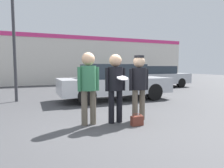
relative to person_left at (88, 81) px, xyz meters
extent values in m
plane|color=#3F3F42|center=(0.39, -0.26, -1.08)|extent=(56.00, 56.00, 0.00)
cube|color=silver|center=(0.39, 11.36, 0.87)|extent=(24.00, 0.18, 3.90)
cube|color=#E0337A|center=(0.39, 11.25, 2.68)|extent=(24.00, 0.04, 0.30)
cylinder|color=#665B4C|center=(-0.11, 0.00, -0.65)|extent=(0.15, 0.15, 0.85)
cylinder|color=#665B4C|center=(0.11, 0.00, -0.65)|extent=(0.15, 0.15, 0.85)
cylinder|color=#33724C|center=(0.00, 0.00, 0.08)|extent=(0.37, 0.37, 0.60)
cylinder|color=#33724C|center=(-0.23, 0.00, 0.06)|extent=(0.09, 0.09, 0.59)
cylinder|color=#33724C|center=(0.23, 0.00, 0.06)|extent=(0.09, 0.09, 0.59)
sphere|color=tan|center=(0.00, 0.00, 0.54)|extent=(0.32, 0.32, 0.32)
cylinder|color=black|center=(0.57, -0.09, -0.66)|extent=(0.15, 0.15, 0.84)
cylinder|color=black|center=(0.79, -0.09, -0.66)|extent=(0.15, 0.15, 0.84)
cylinder|color=black|center=(0.68, -0.09, 0.06)|extent=(0.38, 0.38, 0.59)
cylinder|color=black|center=(0.45, -0.09, 0.04)|extent=(0.09, 0.09, 0.58)
cylinder|color=black|center=(0.91, -0.09, 0.04)|extent=(0.09, 0.09, 0.58)
sphere|color=tan|center=(0.68, -0.09, 0.51)|extent=(0.31, 0.31, 0.31)
cylinder|color=silver|center=(0.75, -0.36, 0.09)|extent=(0.28, 0.28, 0.11)
cylinder|color=#665B4C|center=(1.24, -0.09, -0.66)|extent=(0.15, 0.15, 0.82)
cylinder|color=#665B4C|center=(1.46, -0.09, -0.66)|extent=(0.15, 0.15, 0.82)
cylinder|color=black|center=(1.35, -0.09, 0.04)|extent=(0.40, 0.40, 0.58)
cylinder|color=black|center=(1.12, -0.09, 0.02)|extent=(0.09, 0.09, 0.57)
cylinder|color=black|center=(1.59, -0.09, 0.02)|extent=(0.09, 0.09, 0.57)
sphere|color=#DBB28E|center=(1.35, -0.09, 0.49)|extent=(0.31, 0.31, 0.31)
cylinder|color=black|center=(1.35, -0.09, 0.62)|extent=(0.26, 0.26, 0.06)
cube|color=#B7BABF|center=(2.07, 3.22, -0.45)|extent=(4.76, 1.83, 0.64)
cube|color=#28333D|center=(1.97, 3.22, 0.16)|extent=(2.48, 1.58, 0.59)
cylinder|color=black|center=(3.54, 4.04, -0.72)|extent=(0.71, 0.22, 0.71)
cylinder|color=black|center=(3.54, 2.40, -0.72)|extent=(0.71, 0.22, 0.71)
cylinder|color=black|center=(0.59, 4.04, -0.72)|extent=(0.71, 0.22, 0.71)
cylinder|color=black|center=(0.59, 2.40, -0.72)|extent=(0.71, 0.22, 0.71)
cube|color=#B7BABF|center=(6.89, 7.00, -0.47)|extent=(4.41, 1.93, 0.68)
cube|color=#28333D|center=(6.80, 7.00, 0.13)|extent=(2.29, 1.66, 0.51)
cylinder|color=black|center=(8.25, 7.87, -0.76)|extent=(0.63, 0.22, 0.63)
cylinder|color=black|center=(8.25, 6.13, -0.76)|extent=(0.63, 0.22, 0.63)
cylinder|color=black|center=(5.52, 7.87, -0.76)|extent=(0.63, 0.22, 0.63)
cylinder|color=black|center=(5.52, 6.13, -0.76)|extent=(0.63, 0.22, 0.63)
cylinder|color=#38383D|center=(-1.87, 4.28, 1.57)|extent=(0.12, 0.12, 5.29)
sphere|color=#285B2D|center=(4.81, 10.49, -0.40)|extent=(1.35, 1.35, 1.35)
cube|color=brown|center=(1.07, -0.51, -0.96)|extent=(0.30, 0.14, 0.23)
torus|color=brown|center=(1.07, -0.51, -0.82)|extent=(0.23, 0.23, 0.02)
camera|label=1|loc=(-1.30, -4.70, 0.36)|focal=32.00mm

